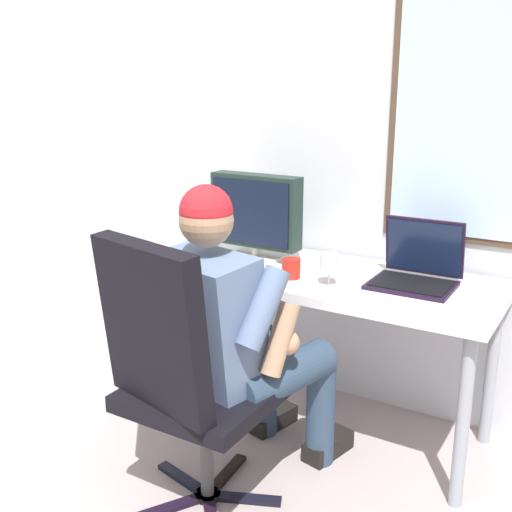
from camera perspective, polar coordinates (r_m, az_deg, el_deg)
wall_rear at (r=2.96m, az=9.10°, el=11.24°), size 5.61×0.08×2.63m
desk at (r=2.79m, az=3.90°, el=-2.52°), size 1.75×0.64×0.74m
office_chair at (r=2.20m, az=-7.06°, el=-10.06°), size 0.56×0.61×1.05m
person_seated at (r=2.36m, az=-1.77°, el=-6.98°), size 0.62×0.84×1.21m
crt_monitor at (r=2.86m, az=-0.04°, el=3.93°), size 0.44×0.20×0.40m
laptop at (r=2.63m, az=14.59°, el=-1.00°), size 0.33×0.31×0.26m
wine_glass at (r=2.53m, az=6.73°, el=-0.76°), size 0.08×0.08×0.14m
cd_case at (r=3.00m, az=-7.34°, el=0.16°), size 0.14×0.13×0.01m
coffee_mug at (r=2.62m, az=3.25°, el=-1.15°), size 0.08×0.08×0.08m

